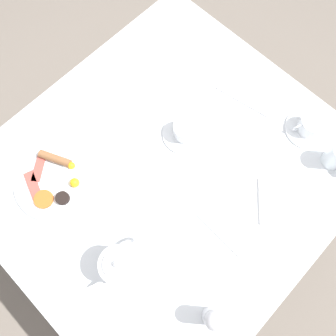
% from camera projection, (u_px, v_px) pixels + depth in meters
% --- Properties ---
extents(ground_plane, '(8.00, 8.00, 0.00)m').
position_uv_depth(ground_plane, '(168.00, 212.00, 1.83)').
color(ground_plane, '#70665B').
extents(table, '(1.07, 1.16, 0.77)m').
position_uv_depth(table, '(168.00, 175.00, 1.17)').
color(table, silver).
rests_on(table, ground_plane).
extents(breakfast_plate, '(0.27, 0.27, 0.04)m').
position_uv_depth(breakfast_plate, '(56.00, 180.00, 1.08)').
color(breakfast_plate, white).
rests_on(breakfast_plate, table).
extents(teapot_near, '(0.11, 0.20, 0.13)m').
position_uv_depth(teapot_near, '(120.00, 264.00, 0.96)').
color(teapot_near, white).
rests_on(teapot_near, table).
extents(teacup_with_saucer_left, '(0.16, 0.16, 0.06)m').
position_uv_depth(teacup_with_saucer_left, '(310.00, 126.00, 1.12)').
color(teacup_with_saucer_left, white).
rests_on(teacup_with_saucer_left, table).
extents(teacup_with_saucer_right, '(0.16, 0.16, 0.06)m').
position_uv_depth(teacup_with_saucer_right, '(186.00, 131.00, 1.12)').
color(teacup_with_saucer_right, white).
rests_on(teacup_with_saucer_right, table).
extents(salt_grinder, '(0.05, 0.05, 0.12)m').
position_uv_depth(salt_grinder, '(212.00, 319.00, 0.90)').
color(salt_grinder, '#BCBCC1').
rests_on(salt_grinder, table).
extents(napkin_folded, '(0.19, 0.19, 0.01)m').
position_uv_depth(napkin_folded, '(276.00, 202.00, 1.06)').
color(napkin_folded, white).
rests_on(napkin_folded, table).
extents(fork_by_plate, '(0.18, 0.02, 0.00)m').
position_uv_depth(fork_by_plate, '(218.00, 234.00, 1.03)').
color(fork_by_plate, silver).
rests_on(fork_by_plate, table).
extents(knife_by_plate, '(0.22, 0.06, 0.00)m').
position_uv_depth(knife_by_plate, '(239.00, 99.00, 1.18)').
color(knife_by_plate, silver).
rests_on(knife_by_plate, table).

